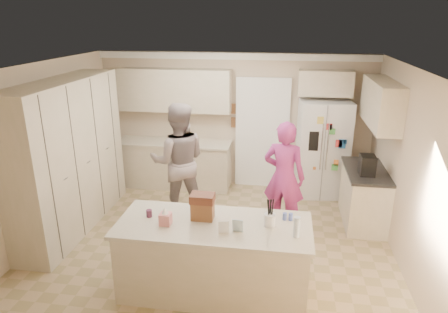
# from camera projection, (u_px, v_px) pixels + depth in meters

# --- Properties ---
(floor) EXTENTS (5.20, 4.60, 0.02)m
(floor) POSITION_uv_depth(u_px,v_px,m) (214.00, 242.00, 6.03)
(floor) COLOR tan
(floor) RESTS_ON ground
(ceiling) EXTENTS (5.20, 4.60, 0.02)m
(ceiling) POSITION_uv_depth(u_px,v_px,m) (212.00, 66.00, 5.16)
(ceiling) COLOR white
(ceiling) RESTS_ON wall_back
(wall_back) EXTENTS (5.20, 0.02, 2.60)m
(wall_back) POSITION_uv_depth(u_px,v_px,m) (234.00, 121.00, 7.75)
(wall_back) COLOR beige
(wall_back) RESTS_ON ground
(wall_front) EXTENTS (5.20, 0.02, 2.60)m
(wall_front) POSITION_uv_depth(u_px,v_px,m) (166.00, 251.00, 3.44)
(wall_front) COLOR beige
(wall_front) RESTS_ON ground
(wall_left) EXTENTS (0.02, 4.60, 2.60)m
(wall_left) POSITION_uv_depth(u_px,v_px,m) (42.00, 152.00, 5.97)
(wall_left) COLOR beige
(wall_left) RESTS_ON ground
(wall_right) EXTENTS (0.02, 4.60, 2.60)m
(wall_right) POSITION_uv_depth(u_px,v_px,m) (409.00, 171.00, 5.22)
(wall_right) COLOR beige
(wall_right) RESTS_ON ground
(crown_back) EXTENTS (5.20, 0.08, 0.12)m
(crown_back) POSITION_uv_depth(u_px,v_px,m) (234.00, 56.00, 7.30)
(crown_back) COLOR white
(crown_back) RESTS_ON wall_back
(pantry_bank) EXTENTS (0.60, 2.60, 2.35)m
(pantry_bank) POSITION_uv_depth(u_px,v_px,m) (69.00, 156.00, 6.15)
(pantry_bank) COLOR beige
(pantry_bank) RESTS_ON floor
(back_base_cab) EXTENTS (2.20, 0.60, 0.88)m
(back_base_cab) POSITION_uv_depth(u_px,v_px,m) (174.00, 165.00, 7.91)
(back_base_cab) COLOR beige
(back_base_cab) RESTS_ON floor
(back_countertop) EXTENTS (2.24, 0.63, 0.04)m
(back_countertop) POSITION_uv_depth(u_px,v_px,m) (173.00, 143.00, 7.75)
(back_countertop) COLOR beige
(back_countertop) RESTS_ON back_base_cab
(back_upper_cab) EXTENTS (2.20, 0.35, 0.80)m
(back_upper_cab) POSITION_uv_depth(u_px,v_px,m) (173.00, 90.00, 7.54)
(back_upper_cab) COLOR beige
(back_upper_cab) RESTS_ON wall_back
(doorway_opening) EXTENTS (0.90, 0.06, 2.10)m
(doorway_opening) POSITION_uv_depth(u_px,v_px,m) (262.00, 135.00, 7.73)
(doorway_opening) COLOR black
(doorway_opening) RESTS_ON floor
(doorway_casing) EXTENTS (1.02, 0.03, 2.22)m
(doorway_casing) POSITION_uv_depth(u_px,v_px,m) (262.00, 135.00, 7.69)
(doorway_casing) COLOR white
(doorway_casing) RESTS_ON floor
(wall_frame_upper) EXTENTS (0.15, 0.02, 0.20)m
(wall_frame_upper) POSITION_uv_depth(u_px,v_px,m) (235.00, 109.00, 7.63)
(wall_frame_upper) COLOR brown
(wall_frame_upper) RESTS_ON wall_back
(wall_frame_lower) EXTENTS (0.15, 0.02, 0.20)m
(wall_frame_lower) POSITION_uv_depth(u_px,v_px,m) (235.00, 122.00, 7.72)
(wall_frame_lower) COLOR brown
(wall_frame_lower) RESTS_ON wall_back
(refrigerator) EXTENTS (0.97, 0.79, 1.80)m
(refrigerator) POSITION_uv_depth(u_px,v_px,m) (322.00, 149.00, 7.40)
(refrigerator) COLOR white
(refrigerator) RESTS_ON floor
(fridge_seam) EXTENTS (0.02, 0.02, 1.78)m
(fridge_seam) POSITION_uv_depth(u_px,v_px,m) (324.00, 155.00, 7.07)
(fridge_seam) COLOR gray
(fridge_seam) RESTS_ON refrigerator
(fridge_dispenser) EXTENTS (0.22, 0.03, 0.35)m
(fridge_dispenser) POSITION_uv_depth(u_px,v_px,m) (312.00, 141.00, 7.01)
(fridge_dispenser) COLOR black
(fridge_dispenser) RESTS_ON refrigerator
(fridge_handle_l) EXTENTS (0.02, 0.02, 0.85)m
(fridge_handle_l) POSITION_uv_depth(u_px,v_px,m) (322.00, 147.00, 7.01)
(fridge_handle_l) COLOR silver
(fridge_handle_l) RESTS_ON refrigerator
(fridge_handle_r) EXTENTS (0.02, 0.02, 0.85)m
(fridge_handle_r) POSITION_uv_depth(u_px,v_px,m) (327.00, 147.00, 7.00)
(fridge_handle_r) COLOR silver
(fridge_handle_r) RESTS_ON refrigerator
(over_fridge_cab) EXTENTS (0.95, 0.35, 0.45)m
(over_fridge_cab) POSITION_uv_depth(u_px,v_px,m) (325.00, 83.00, 7.08)
(over_fridge_cab) COLOR beige
(over_fridge_cab) RESTS_ON wall_back
(right_base_cab) EXTENTS (0.60, 1.20, 0.88)m
(right_base_cab) POSITION_uv_depth(u_px,v_px,m) (364.00, 197.00, 6.48)
(right_base_cab) COLOR beige
(right_base_cab) RESTS_ON floor
(right_countertop) EXTENTS (0.63, 1.24, 0.04)m
(right_countertop) POSITION_uv_depth(u_px,v_px,m) (366.00, 171.00, 6.33)
(right_countertop) COLOR #2D2B28
(right_countertop) RESTS_ON right_base_cab
(right_upper_cab) EXTENTS (0.35, 1.50, 0.70)m
(right_upper_cab) POSITION_uv_depth(u_px,v_px,m) (381.00, 103.00, 6.15)
(right_upper_cab) COLOR beige
(right_upper_cab) RESTS_ON wall_right
(coffee_maker) EXTENTS (0.22, 0.28, 0.30)m
(coffee_maker) POSITION_uv_depth(u_px,v_px,m) (367.00, 165.00, 6.10)
(coffee_maker) COLOR black
(coffee_maker) RESTS_ON right_countertop
(island_base) EXTENTS (2.20, 0.90, 0.88)m
(island_base) POSITION_uv_depth(u_px,v_px,m) (214.00, 259.00, 4.83)
(island_base) COLOR beige
(island_base) RESTS_ON floor
(island_top) EXTENTS (2.28, 0.96, 0.05)m
(island_top) POSITION_uv_depth(u_px,v_px,m) (214.00, 225.00, 4.67)
(island_top) COLOR beige
(island_top) RESTS_ON island_base
(utensil_crock) EXTENTS (0.13, 0.13, 0.15)m
(utensil_crock) POSITION_uv_depth(u_px,v_px,m) (270.00, 220.00, 4.59)
(utensil_crock) COLOR white
(utensil_crock) RESTS_ON island_top
(tissue_box) EXTENTS (0.13, 0.13, 0.14)m
(tissue_box) POSITION_uv_depth(u_px,v_px,m) (165.00, 219.00, 4.63)
(tissue_box) COLOR #D87D7E
(tissue_box) RESTS_ON island_top
(tissue_plume) EXTENTS (0.08, 0.08, 0.08)m
(tissue_plume) POSITION_uv_depth(u_px,v_px,m) (165.00, 210.00, 4.59)
(tissue_plume) COLOR white
(tissue_plume) RESTS_ON tissue_box
(dollhouse_body) EXTENTS (0.26, 0.18, 0.22)m
(dollhouse_body) POSITION_uv_depth(u_px,v_px,m) (203.00, 210.00, 4.74)
(dollhouse_body) COLOR brown
(dollhouse_body) RESTS_ON island_top
(dollhouse_roof) EXTENTS (0.28, 0.20, 0.10)m
(dollhouse_roof) POSITION_uv_depth(u_px,v_px,m) (202.00, 198.00, 4.69)
(dollhouse_roof) COLOR #592D1E
(dollhouse_roof) RESTS_ON dollhouse_body
(jam_jar) EXTENTS (0.07, 0.07, 0.09)m
(jam_jar) POSITION_uv_depth(u_px,v_px,m) (149.00, 213.00, 4.81)
(jam_jar) COLOR #59263F
(jam_jar) RESTS_ON island_top
(greeting_card_a) EXTENTS (0.12, 0.06, 0.16)m
(greeting_card_a) POSITION_uv_depth(u_px,v_px,m) (224.00, 227.00, 4.43)
(greeting_card_a) COLOR white
(greeting_card_a) RESTS_ON island_top
(greeting_card_b) EXTENTS (0.12, 0.05, 0.16)m
(greeting_card_b) POSITION_uv_depth(u_px,v_px,m) (238.00, 226.00, 4.46)
(greeting_card_b) COLOR silver
(greeting_card_b) RESTS_ON island_top
(water_bottle) EXTENTS (0.07, 0.07, 0.24)m
(water_bottle) POSITION_uv_depth(u_px,v_px,m) (297.00, 227.00, 4.35)
(water_bottle) COLOR silver
(water_bottle) RESTS_ON island_top
(shaker_salt) EXTENTS (0.05, 0.05, 0.09)m
(shaker_salt) POSITION_uv_depth(u_px,v_px,m) (285.00, 216.00, 4.74)
(shaker_salt) COLOR #4A5DB1
(shaker_salt) RESTS_ON island_top
(shaker_pepper) EXTENTS (0.05, 0.05, 0.09)m
(shaker_pepper) POSITION_uv_depth(u_px,v_px,m) (291.00, 217.00, 4.73)
(shaker_pepper) COLOR #4A5DB1
(shaker_pepper) RESTS_ON island_top
(teen_boy) EXTENTS (1.09, 0.93, 1.94)m
(teen_boy) POSITION_uv_depth(u_px,v_px,m) (179.00, 161.00, 6.55)
(teen_boy) COLOR gray
(teen_boy) RESTS_ON floor
(teen_girl) EXTENTS (0.72, 0.56, 1.77)m
(teen_girl) POSITION_uv_depth(u_px,v_px,m) (284.00, 177.00, 6.12)
(teen_girl) COLOR #BE368E
(teen_girl) RESTS_ON floor
(fridge_magnets) EXTENTS (0.76, 0.02, 1.44)m
(fridge_magnets) POSITION_uv_depth(u_px,v_px,m) (324.00, 155.00, 7.06)
(fridge_magnets) COLOR tan
(fridge_magnets) RESTS_ON refrigerator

